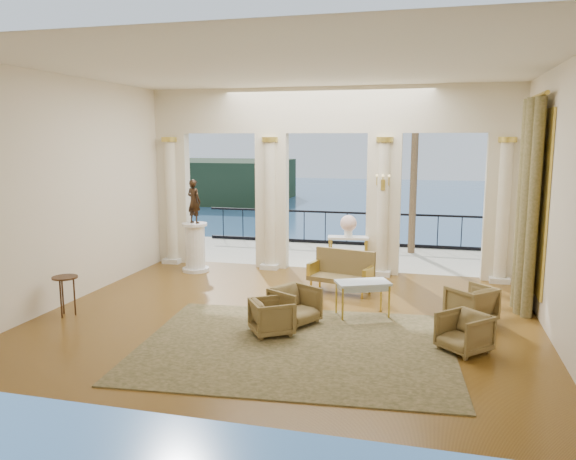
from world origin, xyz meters
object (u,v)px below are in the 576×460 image
(game_table, at_px, (363,285))
(pedestal, at_px, (195,248))
(side_table, at_px, (65,282))
(settee, at_px, (342,271))
(console_table, at_px, (348,243))
(armchair_d, at_px, (272,315))
(armchair_b, at_px, (464,331))
(armchair_c, at_px, (471,302))
(statue, at_px, (194,201))
(armchair_a, at_px, (295,304))

(game_table, distance_m, pedestal, 5.16)
(game_table, bearing_deg, pedestal, 125.58)
(pedestal, relative_size, side_table, 1.61)
(settee, bearing_deg, console_table, 107.79)
(armchair_d, bearing_deg, armchair_b, -123.51)
(console_table, height_order, side_table, console_table)
(armchair_b, xyz_separation_m, game_table, (-1.74, 1.37, 0.26))
(pedestal, bearing_deg, armchair_b, -32.38)
(console_table, bearing_deg, armchair_b, -69.71)
(armchair_b, distance_m, armchair_c, 1.55)
(console_table, bearing_deg, statue, -178.68)
(armchair_b, bearing_deg, game_table, -174.07)
(armchair_a, height_order, armchair_d, armchair_a)
(game_table, xyz_separation_m, side_table, (-5.35, -1.35, 0.05))
(armchair_a, xyz_separation_m, armchair_d, (-0.24, -0.64, -0.03))
(armchair_b, relative_size, armchair_d, 1.01)
(armchair_d, distance_m, console_table, 4.62)
(armchair_a, relative_size, pedestal, 0.61)
(pedestal, relative_size, console_table, 1.19)
(armchair_b, relative_size, pedestal, 0.56)
(statue, bearing_deg, armchair_b, 168.16)
(game_table, distance_m, statue, 5.28)
(armchair_d, distance_m, game_table, 1.94)
(settee, height_order, pedestal, pedestal)
(game_table, relative_size, console_table, 1.08)
(side_table, bearing_deg, armchair_d, -0.14)
(armchair_c, distance_m, game_table, 1.96)
(side_table, bearing_deg, console_table, 44.69)
(side_table, bearing_deg, pedestal, 77.42)
(armchair_b, relative_size, armchair_c, 0.93)
(armchair_c, relative_size, pedestal, 0.60)
(armchair_c, height_order, game_table, armchair_c)
(game_table, relative_size, pedestal, 0.91)
(game_table, height_order, side_table, side_table)
(armchair_d, bearing_deg, settee, -47.12)
(settee, bearing_deg, game_table, -54.54)
(armchair_a, distance_m, statue, 4.90)
(pedestal, bearing_deg, game_table, -29.86)
(pedestal, xyz_separation_m, side_table, (-0.87, -3.92, 0.06))
(statue, height_order, console_table, statue)
(armchair_a, relative_size, armchair_c, 1.01)
(game_table, bearing_deg, console_table, 78.58)
(armchair_d, distance_m, side_table, 4.00)
(armchair_c, bearing_deg, armchair_b, 37.37)
(settee, relative_size, side_table, 1.94)
(armchair_b, bearing_deg, settee, 172.85)
(armchair_b, height_order, statue, statue)
(armchair_c, bearing_deg, side_table, -33.65)
(console_table, bearing_deg, game_table, -85.14)
(game_table, bearing_deg, armchair_a, -171.50)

